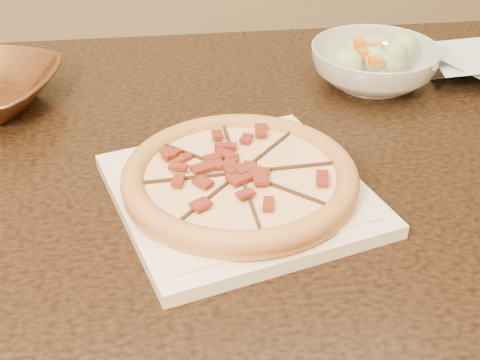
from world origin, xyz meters
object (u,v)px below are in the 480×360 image
(dining_table, at_px, (149,213))
(plate, at_px, (240,193))
(salad_bowl, at_px, (374,66))
(pizza, at_px, (240,177))

(dining_table, height_order, plate, plate)
(dining_table, height_order, salad_bowl, salad_bowl)
(pizza, bearing_deg, plate, -60.82)
(plate, bearing_deg, pizza, 119.18)
(plate, relative_size, salad_bowl, 1.69)
(pizza, xyz_separation_m, salad_bowl, (0.28, 0.29, -0.00))
(salad_bowl, bearing_deg, plate, -133.43)
(pizza, height_order, salad_bowl, salad_bowl)
(pizza, distance_m, salad_bowl, 0.41)
(dining_table, bearing_deg, salad_bowl, 22.47)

